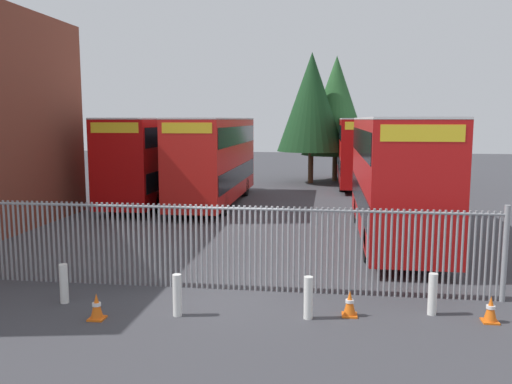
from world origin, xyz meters
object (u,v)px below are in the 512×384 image
bollard_center_front (177,295)px  traffic_cone_by_gate (350,303)px  traffic_cone_mid_forecourt (491,309)px  double_decker_bus_behind_fence_left (215,157)px  traffic_cone_near_kerb (97,307)px  bollard_near_left (64,284)px  bollard_far_right (433,294)px  double_decker_bus_behind_fence_right (156,156)px  double_decker_bus_near_gate (395,173)px  bollard_near_right (308,298)px  double_decker_bus_far_back (358,149)px

bollard_center_front → traffic_cone_by_gate: (3.81, 0.50, -0.19)m
traffic_cone_mid_forecourt → double_decker_bus_behind_fence_left: bearing=121.5°
traffic_cone_mid_forecourt → traffic_cone_near_kerb: (-8.50, -0.98, 0.00)m
bollard_near_left → traffic_cone_near_kerb: 1.53m
bollard_far_right → traffic_cone_near_kerb: bollard_far_right is taller
double_decker_bus_behind_fence_left → bollard_far_right: (8.17, -14.95, -1.95)m
traffic_cone_mid_forecourt → traffic_cone_near_kerb: bearing=-173.4°
double_decker_bus_behind_fence_left → double_decker_bus_behind_fence_right: same height
double_decker_bus_near_gate → traffic_cone_by_gate: size_ratio=18.32×
bollard_near_right → double_decker_bus_behind_fence_left: bearing=109.2°
double_decker_bus_near_gate → bollard_far_right: size_ratio=11.38×
bollard_near_left → bollard_far_right: same height
bollard_near_right → traffic_cone_mid_forecourt: (3.91, 0.31, -0.19)m
double_decker_bus_near_gate → double_decker_bus_behind_fence_right: 13.68m
double_decker_bus_near_gate → double_decker_bus_behind_fence_right: size_ratio=1.00×
traffic_cone_by_gate → traffic_cone_mid_forecourt: (3.00, 0.03, 0.00)m
double_decker_bus_behind_fence_right → traffic_cone_near_kerb: size_ratio=18.32×
bollard_near_right → bollard_center_front: bearing=-175.6°
traffic_cone_by_gate → traffic_cone_near_kerb: (-5.50, -0.96, 0.00)m
bollard_near_right → double_decker_bus_far_back: bearing=84.6°
double_decker_bus_far_back → bollard_far_right: 23.95m
double_decker_bus_near_gate → traffic_cone_by_gate: 8.52m
bollard_far_right → traffic_cone_mid_forecourt: bollard_far_right is taller
double_decker_bus_far_back → traffic_cone_by_gate: (-1.41, -24.20, -2.13)m
bollard_far_right → bollard_near_left: bearing=-177.4°
double_decker_bus_far_back → traffic_cone_by_gate: bearing=-93.3°
bollard_center_front → double_decker_bus_behind_fence_right: bearing=109.7°
bollard_center_front → bollard_far_right: 5.71m
double_decker_bus_behind_fence_left → traffic_cone_mid_forecourt: (9.33, -15.25, -2.13)m
double_decker_bus_far_back → traffic_cone_mid_forecourt: 24.32m
double_decker_bus_near_gate → bollard_far_right: double_decker_bus_near_gate is taller
double_decker_bus_far_back → bollard_center_front: (-5.22, -24.70, -1.95)m
bollard_far_right → traffic_cone_mid_forecourt: size_ratio=1.61×
double_decker_bus_near_gate → double_decker_bus_behind_fence_right: (-11.42, 7.52, 0.00)m
double_decker_bus_behind_fence_left → traffic_cone_near_kerb: double_decker_bus_behind_fence_left is taller
double_decker_bus_behind_fence_left → bollard_near_left: 15.46m
bollard_center_front → traffic_cone_by_gate: bearing=7.5°
double_decker_bus_near_gate → bollard_near_right: size_ratio=11.38×
double_decker_bus_far_back → bollard_center_front: size_ratio=11.38×
double_decker_bus_behind_fence_right → bollard_near_left: double_decker_bus_behind_fence_right is taller
double_decker_bus_near_gate → bollard_center_front: double_decker_bus_near_gate is taller
double_decker_bus_behind_fence_left → bollard_far_right: 17.15m
bollard_near_left → traffic_cone_by_gate: size_ratio=1.61×
double_decker_bus_near_gate → double_decker_bus_behind_fence_left: bearing=138.5°
bollard_near_right → traffic_cone_by_gate: bollard_near_right is taller
bollard_near_right → bollard_far_right: size_ratio=1.00×
traffic_cone_near_kerb → traffic_cone_mid_forecourt: bearing=6.6°
double_decker_bus_far_back → bollard_near_left: 25.65m
bollard_near_right → traffic_cone_near_kerb: size_ratio=1.61×
double_decker_bus_behind_fence_left → traffic_cone_by_gate: size_ratio=18.32×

